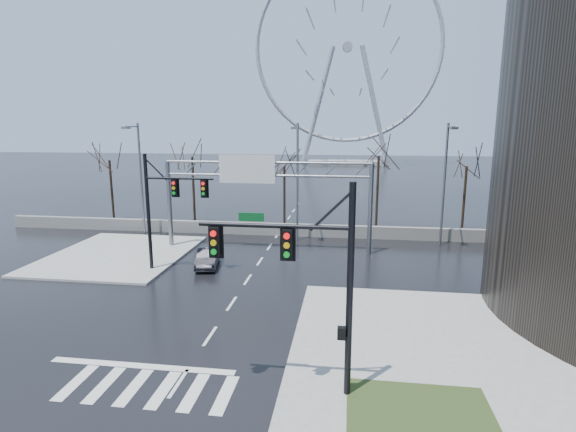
% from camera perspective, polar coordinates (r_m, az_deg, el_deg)
% --- Properties ---
extents(ground, '(260.00, 260.00, 0.00)m').
position_cam_1_polar(ground, '(22.41, -9.88, -14.79)').
color(ground, black).
rests_on(ground, ground).
extents(sidewalk_right_ext, '(12.00, 10.00, 0.15)m').
position_cam_1_polar(sidewalk_right_ext, '(23.52, 16.42, -13.58)').
color(sidewalk_right_ext, gray).
rests_on(sidewalk_right_ext, ground).
extents(sidewalk_far, '(10.00, 12.00, 0.15)m').
position_cam_1_polar(sidewalk_far, '(36.93, -20.63, -4.60)').
color(sidewalk_far, gray).
rests_on(sidewalk_far, ground).
extents(grass_strip, '(5.00, 4.00, 0.02)m').
position_cam_1_polar(grass_strip, '(17.30, 16.49, -23.17)').
color(grass_strip, '#2A3917').
rests_on(grass_strip, sidewalk_near).
extents(barrier_wall, '(52.00, 0.50, 1.10)m').
position_cam_1_polar(barrier_wall, '(40.67, -1.38, -1.70)').
color(barrier_wall, slate).
rests_on(barrier_wall, ground).
extents(signal_mast_near, '(5.52, 0.41, 8.00)m').
position_cam_1_polar(signal_mast_near, '(15.89, 2.99, -6.83)').
color(signal_mast_near, black).
rests_on(signal_mast_near, ground).
extents(signal_mast_far, '(4.72, 0.41, 8.00)m').
position_cam_1_polar(signal_mast_far, '(31.01, -15.54, 1.77)').
color(signal_mast_far, black).
rests_on(signal_mast_far, ground).
extents(sign_gantry, '(16.36, 0.40, 7.60)m').
position_cam_1_polar(sign_gantry, '(35.01, -3.35, 3.83)').
color(sign_gantry, slate).
rests_on(sign_gantry, ground).
extents(streetlight_left, '(0.50, 2.55, 10.00)m').
position_cam_1_polar(streetlight_left, '(41.72, -18.42, 5.48)').
color(streetlight_left, slate).
rests_on(streetlight_left, ground).
extents(streetlight_mid, '(0.50, 2.55, 10.00)m').
position_cam_1_polar(streetlight_mid, '(37.70, 1.15, 5.48)').
color(streetlight_mid, slate).
rests_on(streetlight_mid, ground).
extents(streetlight_right, '(0.50, 2.55, 10.00)m').
position_cam_1_polar(streetlight_right, '(38.21, 19.39, 4.91)').
color(streetlight_right, slate).
rests_on(streetlight_right, ground).
extents(tree_far_left, '(3.50, 3.50, 7.00)m').
position_cam_1_polar(tree_far_left, '(49.68, -21.68, 5.78)').
color(tree_far_left, black).
rests_on(tree_far_left, ground).
extents(tree_left, '(3.75, 3.75, 7.50)m').
position_cam_1_polar(tree_left, '(45.43, -12.04, 6.38)').
color(tree_left, black).
rests_on(tree_left, ground).
extents(tree_center, '(3.25, 3.25, 6.50)m').
position_cam_1_polar(tree_center, '(44.29, -0.47, 5.46)').
color(tree_center, black).
rests_on(tree_center, ground).
extents(tree_right, '(3.90, 3.90, 7.80)m').
position_cam_1_polar(tree_right, '(42.81, 11.41, 6.43)').
color(tree_right, black).
rests_on(tree_right, ground).
extents(tree_far_right, '(3.40, 3.40, 6.80)m').
position_cam_1_polar(tree_far_right, '(44.58, 21.68, 5.00)').
color(tree_far_right, black).
rests_on(tree_far_right, ground).
extents(ferris_wheel, '(45.00, 6.00, 50.91)m').
position_cam_1_polar(ferris_wheel, '(115.23, 7.54, 19.58)').
color(ferris_wheel, gray).
rests_on(ferris_wheel, ground).
extents(car, '(2.07, 4.14, 1.30)m').
position_cam_1_polar(car, '(32.44, -10.15, -5.16)').
color(car, black).
rests_on(car, ground).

